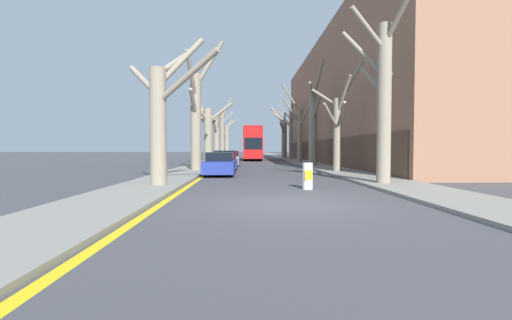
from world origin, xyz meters
name	(u,v)px	position (x,y,z in m)	size (l,w,h in m)	color
ground_plane	(288,204)	(0.00, 0.00, 0.00)	(300.00, 300.00, 0.00)	#424247
sidewalk_left	(223,157)	(-5.25, 50.00, 0.06)	(2.78, 120.00, 0.12)	gray
sidewalk_right	(282,157)	(5.25, 50.00, 0.06)	(2.78, 120.00, 0.12)	gray
building_facade_right	(362,102)	(11.63, 27.58, 6.68)	(10.08, 43.33, 13.39)	#93664C
kerb_line_stripe	(232,158)	(-3.68, 50.00, 0.00)	(0.24, 120.00, 0.01)	yellow
street_tree_left_0	(161,116)	(-4.71, 4.39, 2.96)	(4.28, 3.19, 6.39)	gray
street_tree_left_1	(196,115)	(-4.66, 14.05, 3.93)	(2.80, 3.93, 9.06)	gray
street_tree_left_2	(208,132)	(-4.82, 23.34, 3.21)	(4.02, 3.69, 6.07)	gray
street_tree_left_3	(217,137)	(-4.89, 33.76, 3.13)	(1.42, 2.63, 6.77)	gray
street_tree_left_4	(222,132)	(-4.79, 43.04, 4.14)	(3.95, 2.84, 9.57)	gray
street_tree_left_5	(227,139)	(-4.70, 53.66, 3.33)	(3.49, 1.16, 6.97)	gray
street_tree_right_0	(383,93)	(4.74, 4.86, 4.00)	(2.67, 5.16, 8.74)	gray
street_tree_right_1	(338,127)	(4.87, 12.63, 3.03)	(2.70, 3.70, 7.06)	gray
street_tree_right_2	(313,125)	(4.89, 20.84, 3.76)	(1.30, 3.53, 9.20)	gray
street_tree_right_3	(299,130)	(4.78, 28.42, 3.67)	(3.14, 3.59, 8.82)	gray
street_tree_right_4	(290,130)	(4.88, 36.68, 4.14)	(4.67, 3.89, 8.00)	gray
street_tree_right_5	(284,136)	(4.85, 44.50, 3.55)	(2.64, 3.76, 8.31)	gray
double_decker_bus	(252,142)	(-0.29, 37.29, 2.53)	(2.46, 10.88, 4.45)	red
parked_car_0	(220,164)	(-2.77, 10.65, 0.66)	(1.76, 3.99, 1.39)	navy
parked_car_1	(225,161)	(-2.77, 15.95, 0.68)	(1.81, 4.04, 1.46)	navy
parked_car_2	(229,159)	(-2.77, 21.82, 0.66)	(1.87, 4.07, 1.37)	#9EA3AD
parked_car_3	(231,157)	(-2.77, 26.90, 0.65)	(1.79, 4.05, 1.36)	#4C5156
traffic_bollard	(308,176)	(1.22, 3.54, 0.53)	(0.40, 0.41, 1.05)	white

